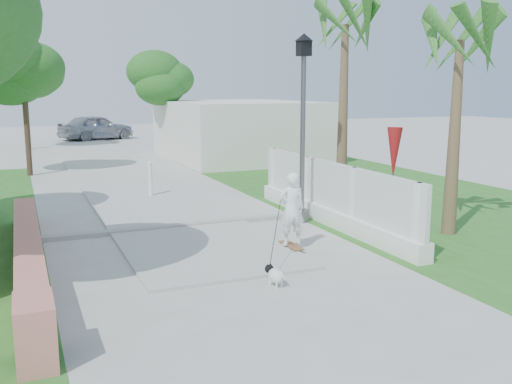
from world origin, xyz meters
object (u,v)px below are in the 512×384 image
bollard (150,178)px  patio_umbrella (394,154)px  street_lamp (303,121)px  parked_car (96,127)px  skateboarder (279,227)px  dog (275,275)px

bollard → patio_umbrella: bearing=-50.1°
street_lamp → bollard: (-2.70, 4.50, -1.84)m
parked_car → bollard: bearing=152.5°
skateboarder → dog: 1.40m
street_lamp → parked_car: street_lamp is taller
patio_umbrella → dog: bearing=-146.6°
bollard → parked_car: (1.00, 20.01, 0.20)m
skateboarder → dog: (-0.62, -1.15, -0.48)m
patio_umbrella → parked_car: size_ratio=0.50×
dog → parked_car: size_ratio=0.11×
patio_umbrella → dog: size_ratio=4.65×
dog → patio_umbrella: bearing=19.8°
street_lamp → dog: bearing=-122.6°
street_lamp → dog: street_lamp is taller
street_lamp → skateboarder: size_ratio=2.15×
bollard → patio_umbrella: 7.25m
bollard → parked_car: bearing=87.1°
street_lamp → parked_car: bearing=94.0°
patio_umbrella → dog: 5.48m
street_lamp → bollard: street_lamp is taller
street_lamp → patio_umbrella: 2.27m
street_lamp → skateboarder: (-1.88, -2.75, -1.75)m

